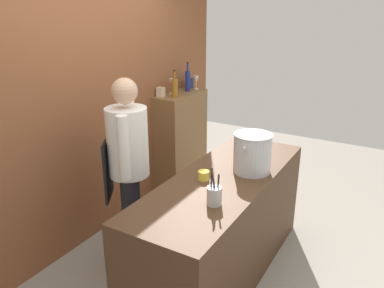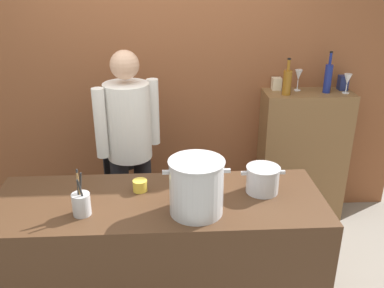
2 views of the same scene
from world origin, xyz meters
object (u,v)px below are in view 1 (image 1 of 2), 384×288
at_px(spice_tin_cream, 161,92).
at_px(wine_glass_tall, 196,80).
at_px(utensil_crock, 214,195).
at_px(stockpot_small, 248,142).
at_px(wine_glass_short, 172,83).
at_px(spice_tin_navy, 189,83).
at_px(chef, 128,161).
at_px(wine_bottle_amber, 175,87).
at_px(wine_bottle_cobalt, 188,80).
at_px(butter_jar, 204,175).
at_px(stockpot_large, 252,153).

bearing_deg(spice_tin_cream, wine_glass_tall, -14.21).
bearing_deg(utensil_crock, stockpot_small, 10.62).
xyz_separation_m(wine_glass_short, spice_tin_cream, (-0.18, 0.04, -0.08)).
height_order(spice_tin_navy, spice_tin_cream, spice_tin_navy).
height_order(chef, wine_bottle_amber, chef).
relative_size(wine_bottle_cobalt, spice_tin_cream, 3.33).
distance_m(butter_jar, wine_glass_tall, 2.02).
bearing_deg(wine_glass_short, stockpot_large, -124.54).
height_order(stockpot_small, wine_glass_tall, wine_glass_tall).
distance_m(utensil_crock, spice_tin_cream, 2.05).
xyz_separation_m(stockpot_small, spice_tin_navy, (0.94, 1.19, 0.28)).
xyz_separation_m(wine_bottle_amber, wine_glass_short, (0.13, 0.12, 0.02)).
bearing_deg(spice_tin_navy, wine_glass_short, 179.97).
xyz_separation_m(utensil_crock, wine_bottle_amber, (1.49, 1.27, 0.35)).
height_order(utensil_crock, wine_glass_tall, wine_glass_tall).
bearing_deg(spice_tin_navy, utensil_crock, -145.31).
bearing_deg(stockpot_small, stockpot_large, -153.54).
bearing_deg(wine_bottle_cobalt, wine_glass_short, 161.48).
distance_m(stockpot_large, wine_glass_short, 1.73).
xyz_separation_m(chef, spice_tin_cream, (1.25, 0.52, 0.29)).
bearing_deg(wine_bottle_cobalt, stockpot_small, -124.65).
bearing_deg(spice_tin_cream, wine_bottle_amber, -73.81).
bearing_deg(chef, wine_bottle_cobalt, 161.69).
xyz_separation_m(chef, stockpot_large, (0.46, -0.92, 0.10)).
distance_m(stockpot_large, wine_glass_tall, 1.89).
distance_m(stockpot_small, utensil_crock, 1.09).
relative_size(wine_bottle_amber, wine_glass_short, 1.69).
bearing_deg(stockpot_large, wine_glass_tall, 43.83).
bearing_deg(spice_tin_navy, stockpot_small, -128.22).
bearing_deg(stockpot_large, spice_tin_navy, 45.82).
xyz_separation_m(butter_jar, wine_glass_tall, (1.69, 1.04, 0.38)).
distance_m(chef, wine_glass_tall, 1.88).
height_order(stockpot_small, wine_bottle_amber, wine_bottle_amber).
height_order(wine_bottle_amber, spice_tin_cream, wine_bottle_amber).
xyz_separation_m(chef, wine_glass_tall, (1.81, 0.38, 0.36)).
bearing_deg(spice_tin_cream, butter_jar, -133.72).
bearing_deg(butter_jar, wine_bottle_amber, 40.96).
bearing_deg(wine_bottle_cobalt, utensil_crock, -144.49).
bearing_deg(butter_jar, chef, 100.36).
bearing_deg(wine_bottle_amber, butter_jar, -139.04).
distance_m(wine_bottle_cobalt, wine_glass_tall, 0.16).
height_order(chef, stockpot_large, chef).
bearing_deg(spice_tin_navy, wine_bottle_cobalt, -155.44).
bearing_deg(stockpot_small, butter_jar, 176.06).
bearing_deg(wine_bottle_cobalt, chef, -166.10).
relative_size(stockpot_large, wine_bottle_cobalt, 1.08).
distance_m(stockpot_large, wine_bottle_cobalt, 1.81).
height_order(wine_bottle_cobalt, spice_tin_navy, wine_bottle_cobalt).
distance_m(chef, butter_jar, 0.67).
height_order(utensil_crock, wine_bottle_amber, wine_bottle_amber).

